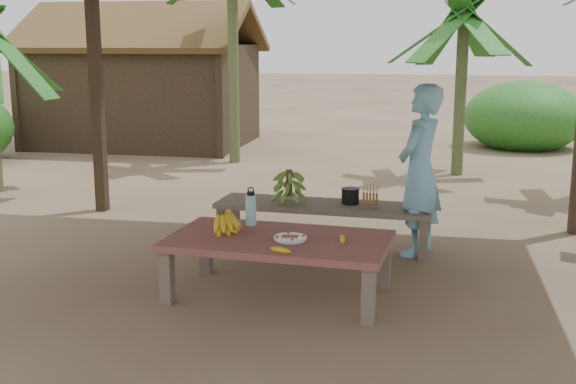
% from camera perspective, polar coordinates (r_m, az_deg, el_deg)
% --- Properties ---
extents(ground, '(80.00, 80.00, 0.00)m').
position_cam_1_polar(ground, '(6.36, -0.24, -7.28)').
color(ground, brown).
rests_on(ground, ground).
extents(work_table, '(1.87, 1.13, 0.50)m').
position_cam_1_polar(work_table, '(5.96, -0.72, -4.21)').
color(work_table, brown).
rests_on(work_table, ground).
extents(bench, '(2.23, 0.72, 0.45)m').
position_cam_1_polar(bench, '(7.40, 2.83, -1.35)').
color(bench, brown).
rests_on(bench, ground).
extents(ripe_banana_bunch, '(0.37, 0.34, 0.19)m').
position_cam_1_polar(ripe_banana_bunch, '(6.12, -5.29, -2.31)').
color(ripe_banana_bunch, yellow).
rests_on(ripe_banana_bunch, work_table).
extents(plate, '(0.27, 0.27, 0.04)m').
position_cam_1_polar(plate, '(5.85, 0.17, -3.68)').
color(plate, white).
rests_on(plate, work_table).
extents(loose_banana_front, '(0.17, 0.06, 0.04)m').
position_cam_1_polar(loose_banana_front, '(5.52, -0.59, -4.60)').
color(loose_banana_front, yellow).
rests_on(loose_banana_front, work_table).
extents(loose_banana_side, '(0.06, 0.16, 0.04)m').
position_cam_1_polar(loose_banana_side, '(5.84, 4.31, -3.71)').
color(loose_banana_side, yellow).
rests_on(loose_banana_side, work_table).
extents(water_flask, '(0.09, 0.09, 0.34)m').
position_cam_1_polar(water_flask, '(6.32, -2.95, -1.34)').
color(water_flask, '#44D1D5').
rests_on(water_flask, work_table).
extents(green_banana_stalk, '(0.33, 0.33, 0.35)m').
position_cam_1_polar(green_banana_stalk, '(7.43, 0.09, 0.55)').
color(green_banana_stalk, '#598C2D').
rests_on(green_banana_stalk, bench).
extents(cooking_pot, '(0.18, 0.18, 0.15)m').
position_cam_1_polar(cooking_pot, '(7.40, 4.95, -0.34)').
color(cooking_pot, black).
rests_on(cooking_pot, bench).
extents(skewer_rack, '(0.18, 0.09, 0.24)m').
position_cam_1_polar(skewer_rack, '(7.24, 6.52, -0.30)').
color(skewer_rack, '#A57F47').
rests_on(skewer_rack, bench).
extents(woman, '(0.61, 0.72, 1.69)m').
position_cam_1_polar(woman, '(7.15, 10.37, 1.68)').
color(woman, '#67A5C4').
rests_on(woman, ground).
extents(hut, '(4.40, 3.43, 2.85)m').
position_cam_1_polar(hut, '(15.04, -11.16, 7.93)').
color(hut, black).
rests_on(hut, ground).
extents(banana_plant_n, '(1.80, 1.80, 2.74)m').
position_cam_1_polar(banana_plant_n, '(11.58, 13.71, 12.41)').
color(banana_plant_n, '#596638').
rests_on(banana_plant_n, ground).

